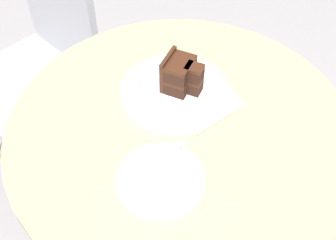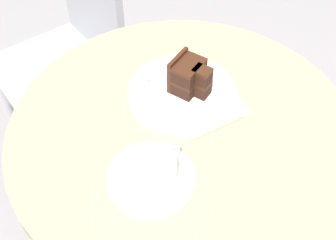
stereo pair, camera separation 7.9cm
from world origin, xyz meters
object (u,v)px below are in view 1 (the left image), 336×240
at_px(saucer, 160,180).
at_px(teaspoon, 136,188).
at_px(coffee_cup, 163,171).
at_px(fork, 145,89).
at_px(cake_slice, 180,75).
at_px(cake_plate, 174,92).
at_px(cafe_chair, 43,47).
at_px(napkin, 198,98).

distance_m(saucer, teaspoon, 0.05).
relative_size(coffee_cup, fork, 0.80).
height_order(cake_slice, fork, cake_slice).
xyz_separation_m(saucer, cake_slice, (0.21, 0.09, 0.04)).
bearing_deg(cake_slice, fork, 130.25).
xyz_separation_m(cake_plate, cafe_chair, (0.15, 0.60, -0.24)).
bearing_deg(cake_slice, cake_plate, 158.51).
bearing_deg(cafe_chair, fork, -7.78).
distance_m(fork, cafe_chair, 0.63).
xyz_separation_m(saucer, cake_plate, (0.20, 0.10, 0.00)).
distance_m(teaspoon, cafe_chair, 0.82).
bearing_deg(napkin, cafe_chair, 77.82).
relative_size(coffee_cup, cake_plate, 0.50).
distance_m(coffee_cup, cake_plate, 0.23).
bearing_deg(napkin, teaspoon, -174.65).
bearing_deg(fork, cafe_chair, 1.84).
bearing_deg(coffee_cup, teaspoon, 144.83).
xyz_separation_m(fork, cafe_chair, (0.19, 0.55, -0.25)).
bearing_deg(teaspoon, coffee_cup, -121.94).
relative_size(cake_plate, fork, 1.60).
bearing_deg(coffee_cup, cake_plate, 26.85).
bearing_deg(coffee_cup, cake_slice, 24.22).
height_order(coffee_cup, fork, coffee_cup).
xyz_separation_m(saucer, cafe_chair, (0.35, 0.70, -0.24)).
bearing_deg(cafe_chair, saucer, -15.77).
bearing_deg(saucer, teaspoon, 150.66).
bearing_deg(cake_plate, cake_slice, -21.49).
distance_m(saucer, cake_slice, 0.24).
distance_m(coffee_cup, napkin, 0.22).
xyz_separation_m(cake_slice, fork, (-0.05, 0.06, -0.03)).
bearing_deg(cake_slice, saucer, -157.01).
distance_m(saucer, napkin, 0.22).
height_order(cake_plate, napkin, cake_plate).
height_order(coffee_cup, teaspoon, coffee_cup).
xyz_separation_m(teaspoon, fork, (0.21, 0.13, 0.00)).
xyz_separation_m(napkin, cafe_chair, (0.14, 0.65, -0.24)).
distance_m(cake_slice, napkin, 0.06).
xyz_separation_m(teaspoon, cake_plate, (0.24, 0.07, -0.01)).
height_order(teaspoon, fork, fork).
bearing_deg(cafe_chair, cake_slice, -1.83).
xyz_separation_m(teaspoon, napkin, (0.25, 0.02, -0.01)).
xyz_separation_m(coffee_cup, cafe_chair, (0.35, 0.70, -0.27)).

